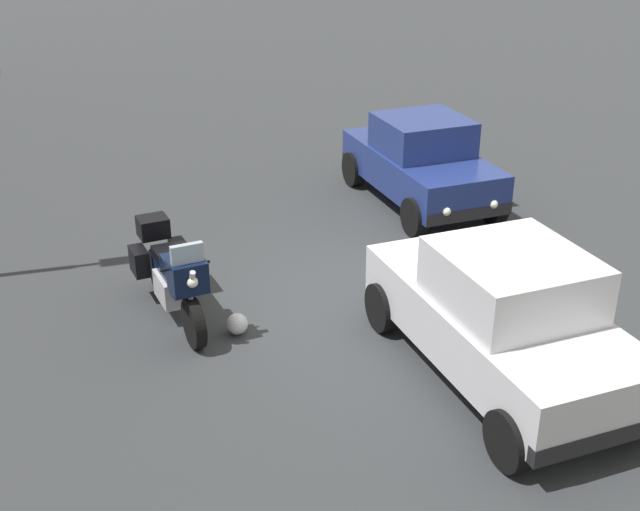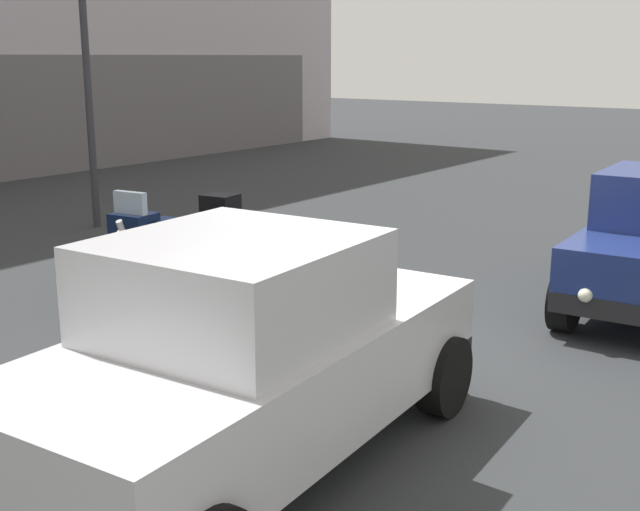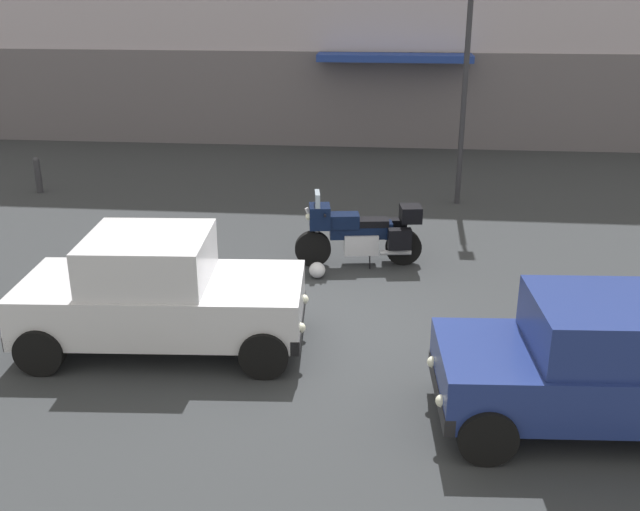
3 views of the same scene
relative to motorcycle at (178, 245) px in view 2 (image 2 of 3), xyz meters
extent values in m
plane|color=#2D3033|center=(-0.45, -2.70, -0.62)|extent=(80.00, 80.00, 0.00)
cylinder|color=black|center=(-0.85, -0.12, -0.30)|extent=(0.65, 0.23, 0.64)
cylinder|color=black|center=(0.76, 0.11, -0.30)|extent=(0.65, 0.23, 0.64)
cylinder|color=#B7B7BC|center=(-0.83, -0.11, 0.13)|extent=(0.33, 0.11, 0.68)
cube|color=#B7B7BC|center=(-0.01, 0.00, -0.20)|extent=(0.65, 0.48, 0.36)
cube|color=black|center=(-0.01, 0.00, 0.04)|extent=(1.13, 0.43, 0.28)
cube|color=black|center=(-0.30, -0.04, 0.22)|extent=(0.56, 0.41, 0.24)
cube|color=black|center=(0.19, 0.03, 0.18)|extent=(0.60, 0.37, 0.12)
cube|color=black|center=(-0.73, -0.10, 0.30)|extent=(0.42, 0.49, 0.40)
cube|color=#8C9EAD|center=(-0.77, -0.10, 0.60)|extent=(0.13, 0.41, 0.28)
sphere|color=#EAEACC|center=(-0.91, -0.12, 0.30)|extent=(0.14, 0.14, 0.14)
cylinder|color=black|center=(-0.65, -0.09, 0.40)|extent=(0.12, 0.62, 0.04)
cylinder|color=#B7B7BC|center=(0.62, -0.12, -0.32)|extent=(0.56, 0.16, 0.09)
cube|color=black|center=(0.68, -0.19, -0.04)|extent=(0.42, 0.25, 0.36)
cube|color=black|center=(0.60, 0.37, -0.04)|extent=(0.42, 0.25, 0.36)
cube|color=black|center=(0.86, 0.12, 0.33)|extent=(0.41, 0.45, 0.28)
cylinder|color=black|center=(0.17, -0.16, -0.47)|extent=(0.04, 0.13, 0.29)
sphere|color=silver|center=(-0.71, -0.68, -0.48)|extent=(0.28, 0.28, 0.28)
cube|color=silver|center=(-2.56, -3.37, 0.04)|extent=(3.90, 1.89, 0.68)
cube|color=silver|center=(-2.71, -3.38, 0.70)|extent=(1.70, 1.61, 0.64)
cube|color=#8C9EAD|center=(-1.96, -3.33, 0.70)|extent=(0.15, 1.39, 0.54)
cube|color=#8C9EAD|center=(-3.46, -3.43, 0.70)|extent=(0.15, 1.39, 0.51)
cube|color=black|center=(-0.71, -3.24, -0.20)|extent=(0.23, 1.64, 0.20)
cylinder|color=black|center=(-1.17, -2.49, -0.30)|extent=(0.65, 0.26, 0.64)
cylinder|color=black|center=(-1.06, -4.05, -0.30)|extent=(0.65, 0.26, 0.64)
cylinder|color=black|center=(-4.06, -2.69, -0.30)|extent=(0.65, 0.26, 0.64)
sphere|color=silver|center=(-0.69, -2.79, -0.08)|extent=(0.14, 0.14, 0.14)
sphere|color=silver|center=(-0.63, -3.69, -0.08)|extent=(0.14, 0.14, 0.14)
cube|color=black|center=(1.13, -4.86, -0.20)|extent=(0.22, 1.56, 0.20)
cylinder|color=black|center=(1.48, -4.10, -0.30)|extent=(0.65, 0.26, 0.64)
cylinder|color=black|center=(3.98, -3.94, -0.30)|extent=(0.65, 0.26, 0.64)
sphere|color=silver|center=(1.05, -4.44, -0.08)|extent=(0.14, 0.14, 0.14)
cylinder|color=#2D2D33|center=(2.02, 4.05, 1.85)|extent=(0.12, 0.12, 4.95)
camera|label=1|loc=(-9.68, 1.05, 4.77)|focal=45.91mm
camera|label=2|loc=(-6.43, -6.79, 2.14)|focal=45.48mm
camera|label=3|loc=(0.45, -12.19, 4.20)|focal=40.94mm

